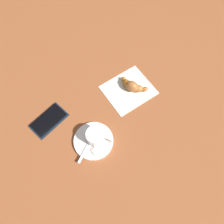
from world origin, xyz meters
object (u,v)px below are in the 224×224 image
at_px(espresso_cup, 96,137).
at_px(teaspoon, 91,139).
at_px(sugar_packet, 101,147).
at_px(napkin, 129,90).
at_px(saucer, 94,141).
at_px(croissant, 132,86).
at_px(cell_phone, 49,120).

xyz_separation_m(espresso_cup, teaspoon, (0.02, -0.01, -0.02)).
height_order(sugar_packet, napkin, sugar_packet).
height_order(saucer, napkin, saucer).
bearing_deg(teaspoon, croissant, -161.82).
distance_m(espresso_cup, croissant, 0.24).
distance_m(saucer, teaspoon, 0.01).
relative_size(saucer, espresso_cup, 1.70).
xyz_separation_m(teaspoon, napkin, (-0.23, -0.08, -0.01)).
distance_m(saucer, espresso_cup, 0.03).
xyz_separation_m(saucer, sugar_packet, (-0.01, 0.04, 0.01)).
distance_m(croissant, cell_phone, 0.33).
bearing_deg(saucer, cell_phone, -61.57).
relative_size(espresso_cup, cell_phone, 0.56).
bearing_deg(sugar_packet, saucer, 103.52).
height_order(napkin, croissant, croissant).
bearing_deg(sugar_packet, croissant, 27.96).
height_order(teaspoon, cell_phone, teaspoon).
xyz_separation_m(saucer, croissant, (-0.24, -0.09, 0.02)).
relative_size(napkin, croissant, 1.69).
bearing_deg(napkin, espresso_cup, 23.75).
relative_size(teaspoon, croissant, 1.19).
bearing_deg(teaspoon, espresso_cup, 147.69).
relative_size(espresso_cup, teaspoon, 0.64).
xyz_separation_m(croissant, cell_phone, (0.32, -0.07, -0.02)).
distance_m(teaspoon, napkin, 0.24).
height_order(espresso_cup, sugar_packet, espresso_cup).
bearing_deg(napkin, sugar_packet, 30.20).
distance_m(sugar_packet, cell_phone, 0.22).
distance_m(espresso_cup, napkin, 0.24).
bearing_deg(espresso_cup, sugar_packet, 85.10).
height_order(sugar_packet, cell_phone, sugar_packet).
distance_m(saucer, napkin, 0.24).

